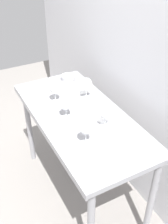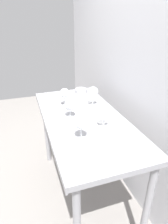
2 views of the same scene
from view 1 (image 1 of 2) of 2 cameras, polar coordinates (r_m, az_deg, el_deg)
name	(u,v)px [view 1 (image 1 of 2)]	position (r m, az deg, el deg)	size (l,w,h in m)	color
ground_plane	(81,190)	(2.74, -0.57, -16.04)	(6.00, 6.00, 0.00)	gray
back_wall	(137,55)	(2.17, 11.04, 11.77)	(3.80, 0.04, 2.60)	silver
steel_counter	(80,125)	(2.18, -0.83, -2.80)	(1.40, 0.65, 0.90)	#949499
wine_glass_far_right	(105,113)	(1.94, 4.49, -0.20)	(0.09, 0.09, 0.17)	white
wine_glass_near_right	(86,128)	(1.77, 0.38, -3.49)	(0.09, 0.09, 0.18)	white
wine_glass_far_left	(86,84)	(2.26, 0.47, 5.89)	(0.10, 0.10, 0.19)	white
wine_glass_near_left	(55,88)	(2.22, -6.18, 4.98)	(0.09, 0.09, 0.18)	white
wine_glass_near_center	(66,105)	(2.03, -3.88, 1.58)	(0.09, 0.09, 0.16)	white
open_notebook	(92,110)	(2.16, 1.67, 0.41)	(0.40, 0.33, 0.01)	white
tasting_sheet_upper	(123,142)	(1.88, 8.16, -6.31)	(0.17, 0.21, 0.00)	white
tasting_sheet_lower	(75,90)	(2.43, -1.98, 4.56)	(0.18, 0.23, 0.00)	white
tasting_bowl	(68,77)	(2.61, -3.40, 7.31)	(0.14, 0.14, 0.04)	beige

